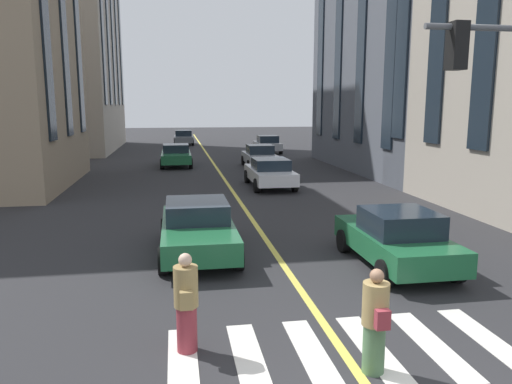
% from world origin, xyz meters
% --- Properties ---
extents(lane_centre_line, '(80.00, 0.16, 0.01)m').
position_xyz_m(lane_centre_line, '(20.00, 0.00, 0.00)').
color(lane_centre_line, '#D8C64C').
rests_on(lane_centre_line, ground_plane).
extents(crosswalk_marking, '(2.40, 5.45, 0.01)m').
position_xyz_m(crosswalk_marking, '(1.57, -0.00, 0.01)').
color(crosswalk_marking, silver).
rests_on(crosswalk_marking, ground_plane).
extents(car_silver_parked_a, '(3.90, 1.89, 1.40)m').
position_xyz_m(car_silver_parked_a, '(33.83, -4.90, 0.70)').
color(car_silver_parked_a, '#B7BABF').
rests_on(car_silver_parked_a, ground_plane).
extents(car_silver_mid, '(3.90, 1.89, 1.40)m').
position_xyz_m(car_silver_mid, '(24.80, -2.69, 0.70)').
color(car_silver_mid, '#B7BABF').
rests_on(car_silver_mid, ground_plane).
extents(car_green_trailing, '(3.90, 1.89, 1.40)m').
position_xyz_m(car_green_trailing, '(5.38, -2.65, 0.70)').
color(car_green_trailing, '#1E6038').
rests_on(car_green_trailing, ground_plane).
extents(car_white_oncoming, '(4.40, 1.95, 1.37)m').
position_xyz_m(car_white_oncoming, '(17.22, -1.87, 0.70)').
color(car_white_oncoming, silver).
rests_on(car_white_oncoming, ground_plane).
extents(car_green_parked_b, '(4.40, 1.95, 1.37)m').
position_xyz_m(car_green_parked_b, '(26.21, 2.44, 0.70)').
color(car_green_parked_b, '#1E6038').
rests_on(car_green_parked_b, ground_plane).
extents(car_green_far, '(4.40, 1.95, 1.37)m').
position_xyz_m(car_green_far, '(7.21, 2.00, 0.70)').
color(car_green_far, '#1E6038').
rests_on(car_green_far, ground_plane).
extents(car_grey_near, '(3.90, 1.89, 1.40)m').
position_xyz_m(car_grey_near, '(43.08, 1.63, 0.70)').
color(car_grey_near, slate).
rests_on(car_grey_near, ground_plane).
extents(pedestrian_near, '(0.50, 0.38, 1.57)m').
position_xyz_m(pedestrian_near, '(0.94, -0.23, 0.78)').
color(pedestrian_near, '#4C724C').
rests_on(pedestrian_near, ground_plane).
extents(pedestrian_companion, '(0.50, 0.38, 1.61)m').
position_xyz_m(pedestrian_companion, '(2.00, 2.42, 0.80)').
color(pedestrian_companion, maroon).
rests_on(pedestrian_companion, ground_plane).
extents(building_right_near, '(14.91, 8.95, 12.57)m').
position_xyz_m(building_right_near, '(22.44, -11.92, 6.29)').
color(building_right_near, '#565B66').
rests_on(building_right_near, ground_plane).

